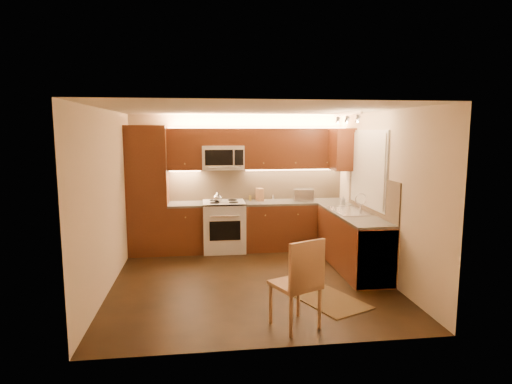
{
  "coord_description": "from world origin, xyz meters",
  "views": [
    {
      "loc": [
        -0.71,
        -6.04,
        2.2
      ],
      "look_at": [
        0.15,
        0.55,
        1.25
      ],
      "focal_mm": 29.95,
      "sensor_mm": 36.0,
      "label": 1
    }
  ],
  "objects": [
    {
      "name": "upper_cab_back_left",
      "position": [
        -0.99,
        1.82,
        1.88
      ],
      "size": [
        0.62,
        0.35,
        0.75
      ],
      "primitive_type": "cube",
      "color": "#4D2310",
      "rests_on": "wall_back"
    },
    {
      "name": "base_cab_back_left",
      "position": [
        -0.99,
        1.7,
        0.43
      ],
      "size": [
        0.62,
        0.6,
        0.86
      ],
      "primitive_type": "cube",
      "color": "#4D2310",
      "rests_on": "floor"
    },
    {
      "name": "pantry",
      "position": [
        -1.65,
        1.7,
        1.15
      ],
      "size": [
        0.7,
        0.6,
        2.3
      ],
      "primitive_type": "cube",
      "color": "#4D2310",
      "rests_on": "floor"
    },
    {
      "name": "track_light_bar",
      "position": [
        1.55,
        0.4,
        2.46
      ],
      "size": [
        0.04,
        1.2,
        0.03
      ],
      "primitive_type": "cube",
      "color": "silver",
      "rests_on": "ceiling"
    },
    {
      "name": "wall_front",
      "position": [
        0.0,
        -2.0,
        1.25
      ],
      "size": [
        4.0,
        0.01,
        2.5
      ],
      "primitive_type": "cube",
      "color": "beige",
      "rests_on": "ground"
    },
    {
      "name": "floor",
      "position": [
        0.0,
        0.0,
        0.0
      ],
      "size": [
        4.0,
        4.0,
        0.01
      ],
      "primitive_type": "cube",
      "color": "black",
      "rests_on": "ground"
    },
    {
      "name": "upper_cab_bridge",
      "position": [
        -0.3,
        1.82,
        2.09
      ],
      "size": [
        0.76,
        0.35,
        0.31
      ],
      "primitive_type": "cube",
      "color": "#4D2310",
      "rests_on": "wall_back"
    },
    {
      "name": "backsplash_back",
      "position": [
        0.35,
        1.99,
        1.2
      ],
      "size": [
        3.3,
        0.02,
        0.6
      ],
      "primitive_type": "cube",
      "color": "tan",
      "rests_on": "wall_back"
    },
    {
      "name": "window_blinds",
      "position": [
        1.97,
        0.55,
        1.6
      ],
      "size": [
        0.02,
        1.36,
        1.16
      ],
      "primitive_type": "cube",
      "color": "silver",
      "rests_on": "wall_right"
    },
    {
      "name": "kettle",
      "position": [
        -0.41,
        1.6,
        1.02
      ],
      "size": [
        0.2,
        0.2,
        0.2
      ],
      "primitive_type": null,
      "rotation": [
        0.0,
        0.0,
        0.17
      ],
      "color": "silver",
      "rests_on": "stove"
    },
    {
      "name": "soap_bottle",
      "position": [
        1.8,
        1.17,
        0.98
      ],
      "size": [
        0.09,
        0.09,
        0.17
      ],
      "primitive_type": "imported",
      "rotation": [
        0.0,
        0.0,
        -0.21
      ],
      "color": "#B3B3B8",
      "rests_on": "counter_right"
    },
    {
      "name": "spice_jar_a",
      "position": [
        0.45,
        1.91,
        0.95
      ],
      "size": [
        0.04,
        0.04,
        0.09
      ],
      "primitive_type": "cylinder",
      "rotation": [
        0.0,
        0.0,
        -0.01
      ],
      "color": "silver",
      "rests_on": "counter_back_right"
    },
    {
      "name": "dining_chair",
      "position": [
        0.32,
        -1.54,
        0.52
      ],
      "size": [
        0.61,
        0.61,
        1.04
      ],
      "primitive_type": null,
      "rotation": [
        0.0,
        0.0,
        0.42
      ],
      "color": "#A6754B",
      "rests_on": "floor"
    },
    {
      "name": "window_frame",
      "position": [
        1.99,
        0.55,
        1.6
      ],
      "size": [
        0.03,
        1.44,
        1.24
      ],
      "primitive_type": "cube",
      "color": "silver",
      "rests_on": "wall_right"
    },
    {
      "name": "ceiling",
      "position": [
        0.0,
        0.0,
        2.5
      ],
      "size": [
        4.0,
        4.0,
        0.01
      ],
      "primitive_type": "cube",
      "color": "beige",
      "rests_on": "ground"
    },
    {
      "name": "base_cab_right",
      "position": [
        1.7,
        0.4,
        0.43
      ],
      "size": [
        0.6,
        2.0,
        0.86
      ],
      "primitive_type": "cube",
      "color": "#4D2310",
      "rests_on": "floor"
    },
    {
      "name": "microwave",
      "position": [
        -0.3,
        1.81,
        1.72
      ],
      "size": [
        0.76,
        0.38,
        0.44
      ],
      "primitive_type": null,
      "color": "silver",
      "rests_on": "wall_back"
    },
    {
      "name": "upper_cab_right_corner",
      "position": [
        1.82,
        1.4,
        1.88
      ],
      "size": [
        0.35,
        0.5,
        0.75
      ],
      "primitive_type": "cube",
      "color": "#4D2310",
      "rests_on": "wall_right"
    },
    {
      "name": "dishwasher",
      "position": [
        1.7,
        -0.3,
        0.43
      ],
      "size": [
        0.58,
        0.6,
        0.84
      ],
      "primitive_type": "cube",
      "color": "silver",
      "rests_on": "floor"
    },
    {
      "name": "wall_back",
      "position": [
        0.0,
        2.0,
        1.25
      ],
      "size": [
        4.0,
        0.01,
        2.5
      ],
      "primitive_type": "cube",
      "color": "beige",
      "rests_on": "ground"
    },
    {
      "name": "upper_cab_back_right",
      "position": [
        1.04,
        1.82,
        1.88
      ],
      "size": [
        1.92,
        0.35,
        0.75
      ],
      "primitive_type": "cube",
      "color": "#4D2310",
      "rests_on": "wall_back"
    },
    {
      "name": "wall_right",
      "position": [
        2.0,
        0.0,
        1.25
      ],
      "size": [
        0.01,
        4.0,
        2.5
      ],
      "primitive_type": "cube",
      "color": "beige",
      "rests_on": "ground"
    },
    {
      "name": "rug",
      "position": [
        0.94,
        -0.9,
        0.01
      ],
      "size": [
        0.99,
        1.15,
        0.01
      ],
      "primitive_type": "cube",
      "rotation": [
        0.0,
        0.0,
        0.42
      ],
      "color": "black",
      "rests_on": "floor"
    },
    {
      "name": "stove",
      "position": [
        -0.3,
        1.68,
        0.46
      ],
      "size": [
        0.76,
        0.65,
        0.92
      ],
      "primitive_type": null,
      "color": "silver",
      "rests_on": "floor"
    },
    {
      "name": "spice_jar_b",
      "position": [
        0.39,
        1.94,
        0.95
      ],
      "size": [
        0.05,
        0.05,
        0.09
      ],
      "primitive_type": "cylinder",
      "rotation": [
        0.0,
        0.0,
        0.06
      ],
      "color": "brown",
      "rests_on": "counter_back_right"
    },
    {
      "name": "backsplash_right",
      "position": [
        1.99,
        0.4,
        1.2
      ],
      "size": [
        0.02,
        2.0,
        0.6
      ],
      "primitive_type": "cube",
      "color": "tan",
      "rests_on": "wall_right"
    },
    {
      "name": "spice_jar_c",
      "position": [
        0.66,
        1.94,
        0.94
      ],
      "size": [
        0.06,
        0.06,
        0.09
      ],
      "primitive_type": "cylinder",
      "rotation": [
        0.0,
        0.0,
        0.41
      ],
      "color": "silver",
      "rests_on": "counter_back_right"
    },
    {
      "name": "spice_jar_d",
      "position": [
        0.2,
        1.84,
        0.95
      ],
      "size": [
        0.05,
        0.05,
        0.1
      ],
      "primitive_type": "cylinder",
      "rotation": [
        0.0,
        0.0,
        -0.05
      ],
      "color": "olive",
      "rests_on": "counter_back_right"
    },
    {
      "name": "toaster_oven",
      "position": [
        1.2,
        1.72,
        1.01
      ],
      "size": [
        0.4,
        0.32,
        0.22
      ],
      "primitive_type": "cube",
      "rotation": [
        0.0,
        0.0,
        -0.12
      ],
      "color": "silver",
      "rests_on": "counter_back_right"
    },
    {
      "name": "sink",
      "position": [
        1.7,
        0.55,
        0.98
      ],
      "size": [
        0.52,
        0.86,
        0.15
      ],
      "primitive_type": null,
      "color": "silver",
      "rests_on": "counter_right"
    },
    {
      "name": "counter_back_left",
      "position": [
        -0.99,
        1.7,
        0.88
      ],
      "size": [
        0.62,
        0.6,
        0.04
      ],
      "primitive_type": "cube",
      "color": "#34322F",
      "rests_on": "base_cab_back_left"
    },
    {
      "name": "wall_left",
      "position": [
        -2.0,
        0.0,
        1.25
      ],
      "size": [
        0.01,
        4.0,
        2.5
      ],
      "primitive_type": "cube",
      "color": "beige",
      "rests_on": "ground"
    },
    {
      "name": "counter_right",
      "position": [
        1.7,
        0.4,
        0.88
      ],
      "size": [
        0.6,
        2.0,
        0.04
      ],
      "primitive_type": "cube",
      "color": "#34322F",
      "rests_on": "base_cab_right"
    },
    {
      "name": "counter_back_right",
      "position": [
        1.04,
        1.7,
        0.88
      ],
      "size": [
        1.92,
        0.6,
        0.04
      ],
      "primitive_type": "cube",
      "color": "#34322F",
      "rests_on": "base_cab_back_right"
    },
    {
      "name": "knife_block",
      "position": [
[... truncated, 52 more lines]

